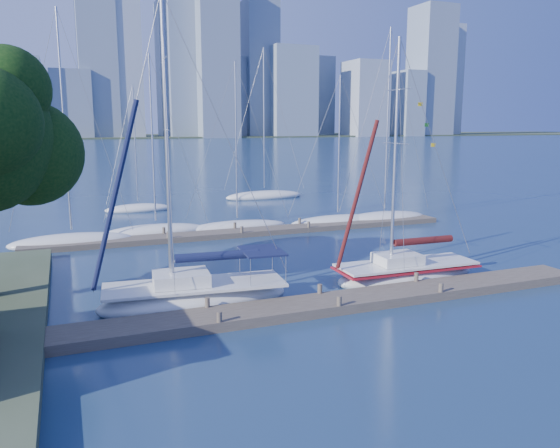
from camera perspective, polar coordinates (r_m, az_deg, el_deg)
name	(u,v)px	position (r m, az deg, el deg)	size (l,w,h in m)	color
ground	(329,308)	(23.32, 5.14, -8.77)	(700.00, 700.00, 0.00)	navy
near_dock	(329,304)	(23.25, 5.15, -8.30)	(26.00, 2.00, 0.40)	#473F34
far_dock	(252,232)	(38.33, -2.94, -0.82)	(30.00, 1.80, 0.36)	#473F34
far_shore	(80,137)	(339.86, -20.14, 8.51)	(800.00, 100.00, 1.50)	#38472D
sailboat_navy	(195,282)	(23.54, -8.89, -5.97)	(8.40, 3.42, 13.25)	silver
sailboat_maroon	(406,261)	(27.65, 13.07, -3.78)	(7.63, 2.68, 12.08)	silver
bg_boat_0	(72,241)	(37.24, -20.88, -1.67)	(8.01, 4.37, 14.85)	silver
bg_boat_1	(156,231)	(39.11, -12.81, -0.73)	(7.59, 4.59, 12.58)	silver
bg_boat_2	(237,226)	(40.16, -4.48, -0.25)	(7.73, 4.71, 12.25)	silver
bg_boat_3	(338,221)	(42.41, 6.04, 0.30)	(8.08, 3.14, 11.53)	silver
bg_boat_4	(384,218)	(44.25, 10.84, 0.67)	(7.79, 3.46, 15.16)	silver
bg_boat_6	(138,208)	(50.12, -14.59, 1.58)	(6.08, 3.51, 11.23)	silver
bg_boat_7	(264,196)	(56.88, -1.64, 2.99)	(8.64, 4.37, 15.50)	silver
skyline	(122,70)	(312.85, -16.21, 15.22)	(503.01, 51.31, 109.54)	#8296A8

